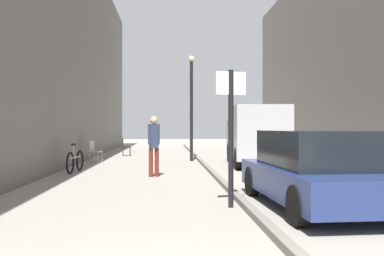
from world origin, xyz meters
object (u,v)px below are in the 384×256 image
parked_car (313,170)px  bicycle_leaning (75,161)px  pedestrian_main_foreground (154,142)px  cafe_chair_near_window (125,146)px  street_sign_post (231,126)px  cafe_chair_by_doorway (94,150)px  delivery_van (256,134)px  lamp_post (191,101)px

parked_car → bicycle_leaning: parked_car is taller
pedestrian_main_foreground → bicycle_leaning: (-2.69, 1.37, -0.69)m
parked_car → pedestrian_main_foreground: bearing=120.1°
parked_car → cafe_chair_near_window: parked_car is taller
street_sign_post → cafe_chair_by_doorway: (-4.36, 10.17, -1.00)m
pedestrian_main_foreground → street_sign_post: size_ratio=0.72×
delivery_van → lamp_post: size_ratio=1.06×
parked_car → cafe_chair_near_window: (-5.02, 14.43, -0.17)m
pedestrian_main_foreground → street_sign_post: street_sign_post is taller
delivery_van → street_sign_post: size_ratio=1.94×
pedestrian_main_foreground → street_sign_post: 5.17m
street_sign_post → cafe_chair_near_window: 14.77m
street_sign_post → bicycle_leaning: 7.69m
pedestrian_main_foreground → bicycle_leaning: 3.10m
lamp_post → bicycle_leaning: 6.53m
cafe_chair_by_doorway → delivery_van: bearing=91.4°
parked_car → lamp_post: lamp_post is taller
bicycle_leaning → cafe_chair_by_doorway: (-0.06, 3.90, 0.17)m
delivery_van → street_sign_post: (-2.32, -8.34, 0.30)m
cafe_chair_by_doorway → street_sign_post: bearing=40.0°
pedestrian_main_foreground → parked_car: size_ratio=0.44×
pedestrian_main_foreground → bicycle_leaning: pedestrian_main_foreground is taller
delivery_van → cafe_chair_by_doorway: 6.96m
street_sign_post → bicycle_leaning: bearing=-67.9°
pedestrian_main_foreground → lamp_post: lamp_post is taller
lamp_post → pedestrian_main_foreground: bearing=-104.6°
street_sign_post → cafe_chair_by_doorway: street_sign_post is taller
lamp_post → street_sign_post: bearing=-89.5°
street_sign_post → cafe_chair_by_doorway: bearing=-79.2°
cafe_chair_near_window → cafe_chair_by_doorway: same height
parked_car → delivery_van: bearing=82.6°
parked_car → cafe_chair_near_window: 15.28m
delivery_van → cafe_chair_near_window: (-5.78, 5.99, -0.70)m
cafe_chair_by_doorway → lamp_post: bearing=113.7°
parked_car → street_sign_post: street_sign_post is taller
pedestrian_main_foreground → parked_car: 5.93m
pedestrian_main_foreground → cafe_chair_by_doorway: 5.98m
lamp_post → cafe_chair_by_doorway: bearing=-173.0°
cafe_chair_near_window → parked_car: bearing=11.5°
bicycle_leaning → cafe_chair_by_doorway: bearing=95.8°
street_sign_post → cafe_chair_near_window: bearing=-88.8°
street_sign_post → parked_car: bearing=163.7°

